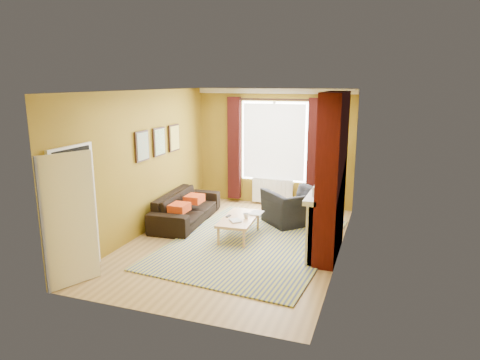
% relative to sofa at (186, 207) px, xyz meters
% --- Properties ---
extents(ground, '(5.50, 5.50, 0.00)m').
position_rel_sofa_xyz_m(ground, '(1.42, -0.80, -0.32)').
color(ground, olive).
rests_on(ground, ground).
extents(room_walls, '(3.82, 5.54, 2.83)m').
position_rel_sofa_xyz_m(room_walls, '(2.06, -0.52, 1.07)').
color(room_walls, olive).
rests_on(room_walls, ground).
extents(striped_rug, '(3.15, 4.13, 0.02)m').
position_rel_sofa_xyz_m(striped_rug, '(1.73, -0.75, -0.31)').
color(striped_rug, navy).
rests_on(striped_rug, ground).
extents(sofa, '(1.00, 2.22, 0.63)m').
position_rel_sofa_xyz_m(sofa, '(0.00, 0.00, 0.00)').
color(sofa, black).
rests_on(sofa, ground).
extents(armchair, '(1.50, 1.50, 0.74)m').
position_rel_sofa_xyz_m(armchair, '(2.23, 0.61, 0.05)').
color(armchair, black).
rests_on(armchair, ground).
extents(coffee_table, '(0.68, 1.25, 0.40)m').
position_rel_sofa_xyz_m(coffee_table, '(1.40, -0.53, 0.05)').
color(coffee_table, '#DAAD7D').
rests_on(coffee_table, ground).
extents(wicker_stool, '(0.42, 0.42, 0.43)m').
position_rel_sofa_xyz_m(wicker_stool, '(1.54, 1.06, -0.10)').
color(wicker_stool, '#A47847').
rests_on(wicker_stool, ground).
extents(floor_lamp, '(0.30, 0.30, 1.56)m').
position_rel_sofa_xyz_m(floor_lamp, '(2.97, 1.59, 0.92)').
color(floor_lamp, black).
rests_on(floor_lamp, ground).
extents(book_a, '(0.31, 0.31, 0.02)m').
position_rel_sofa_xyz_m(book_a, '(1.33, -0.83, 0.10)').
color(book_a, '#999999').
rests_on(book_a, coffee_table).
extents(book_b, '(0.24, 0.33, 0.02)m').
position_rel_sofa_xyz_m(book_b, '(1.52, -0.19, 0.10)').
color(book_b, '#999999').
rests_on(book_b, coffee_table).
extents(mug, '(0.14, 0.14, 0.10)m').
position_rel_sofa_xyz_m(mug, '(1.54, -0.54, 0.14)').
color(mug, '#999999').
rests_on(mug, coffee_table).
extents(tv_remote, '(0.06, 0.15, 0.02)m').
position_rel_sofa_xyz_m(tv_remote, '(1.18, -0.55, 0.10)').
color(tv_remote, '#28282A').
rests_on(tv_remote, coffee_table).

